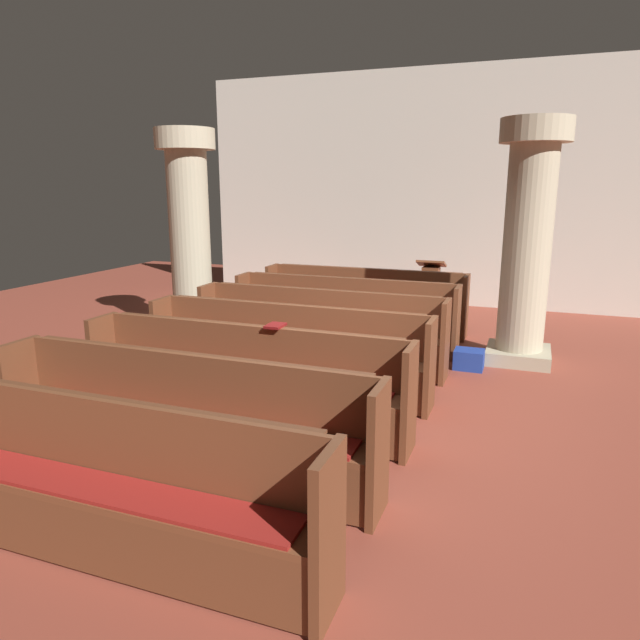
% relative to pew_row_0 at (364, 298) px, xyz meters
% --- Properties ---
extents(ground_plane, '(19.20, 19.20, 0.00)m').
position_rel_pew_row_0_xyz_m(ground_plane, '(0.91, -3.43, -0.53)').
color(ground_plane, brown).
extents(back_wall, '(10.00, 0.16, 4.50)m').
position_rel_pew_row_0_xyz_m(back_wall, '(0.91, 2.65, 1.72)').
color(back_wall, silver).
rests_on(back_wall, ground).
extents(pew_row_0, '(3.31, 0.46, 1.00)m').
position_rel_pew_row_0_xyz_m(pew_row_0, '(0.00, 0.00, 0.00)').
color(pew_row_0, brown).
rests_on(pew_row_0, ground).
extents(pew_row_1, '(3.31, 0.46, 1.00)m').
position_rel_pew_row_0_xyz_m(pew_row_1, '(0.00, -1.04, 0.00)').
color(pew_row_1, brown).
rests_on(pew_row_1, ground).
extents(pew_row_2, '(3.31, 0.47, 1.00)m').
position_rel_pew_row_0_xyz_m(pew_row_2, '(0.00, -2.09, 0.00)').
color(pew_row_2, brown).
rests_on(pew_row_2, ground).
extents(pew_row_3, '(3.31, 0.46, 1.00)m').
position_rel_pew_row_0_xyz_m(pew_row_3, '(0.00, -3.13, 0.00)').
color(pew_row_3, brown).
rests_on(pew_row_3, ground).
extents(pew_row_4, '(3.31, 0.46, 1.00)m').
position_rel_pew_row_0_xyz_m(pew_row_4, '(0.00, -4.17, 0.00)').
color(pew_row_4, brown).
rests_on(pew_row_4, ground).
extents(pew_row_5, '(3.31, 0.47, 1.00)m').
position_rel_pew_row_0_xyz_m(pew_row_5, '(0.00, -5.22, 0.00)').
color(pew_row_5, brown).
rests_on(pew_row_5, ground).
extents(pew_row_6, '(3.31, 0.46, 1.00)m').
position_rel_pew_row_0_xyz_m(pew_row_6, '(0.00, -6.26, 0.00)').
color(pew_row_6, brown).
rests_on(pew_row_6, ground).
extents(pillar_aisle_side, '(0.88, 0.88, 3.14)m').
position_rel_pew_row_0_xyz_m(pillar_aisle_side, '(2.45, -0.94, 1.11)').
color(pillar_aisle_side, tan).
rests_on(pillar_aisle_side, ground).
extents(pillar_far_side, '(0.88, 0.88, 3.14)m').
position_rel_pew_row_0_xyz_m(pillar_far_side, '(-2.40, -1.29, 1.11)').
color(pillar_far_side, tan).
rests_on(pillar_far_side, ground).
extents(lectern, '(0.48, 0.45, 1.08)m').
position_rel_pew_row_0_xyz_m(lectern, '(0.90, 1.04, -0.08)').
color(lectern, brown).
rests_on(lectern, ground).
extents(hymn_book, '(0.15, 0.22, 0.02)m').
position_rel_pew_row_0_xyz_m(hymn_book, '(0.27, -3.98, 0.48)').
color(hymn_book, maroon).
rests_on(hymn_book, pew_row_4).
extents(kneeler_box_blue, '(0.37, 0.31, 0.25)m').
position_rel_pew_row_0_xyz_m(kneeler_box_blue, '(1.86, -1.51, -0.40)').
color(kneeler_box_blue, navy).
rests_on(kneeler_box_blue, ground).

